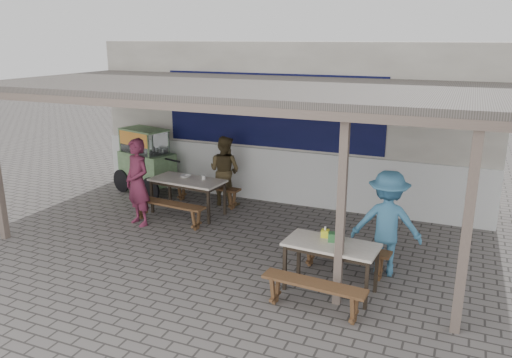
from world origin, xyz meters
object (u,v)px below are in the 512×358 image
object	(u,v)px
bench_left_wall	(206,190)
condiment_jar	(204,177)
bench_left_street	(168,207)
bench_right_street	(314,290)
patron_street_side	(138,182)
table_right	(331,249)
patron_wall_side	(225,171)
condiment_bowl	(186,176)
bench_right_wall	(344,253)
table_left	(188,183)
vendor_cart	(146,159)
tissue_box	(325,233)
donation_box	(335,237)
patron_right_table	(387,223)

from	to	relation	value
bench_left_wall	condiment_jar	bearing A→B (deg)	-60.33
bench_left_street	bench_right_street	size ratio (longest dim) A/B	1.15
patron_street_side	table_right	bearing A→B (deg)	5.40
patron_wall_side	condiment_bowl	distance (m)	0.93
patron_wall_side	bench_left_wall	bearing A→B (deg)	34.21
bench_right_wall	condiment_bowl	bearing A→B (deg)	162.11
condiment_jar	table_left	bearing A→B (deg)	-157.34
condiment_jar	patron_street_side	bearing A→B (deg)	-130.41
table_left	bench_right_wall	xyz separation A→B (m)	(3.66, -1.41, -0.34)
patron_street_side	condiment_bowl	size ratio (longest dim) A/B	8.19
table_left	bench_left_wall	distance (m)	0.76
patron_street_side	condiment_jar	size ratio (longest dim) A/B	19.53
vendor_cart	bench_left_street	bearing A→B (deg)	-29.01
tissue_box	condiment_jar	size ratio (longest dim) A/B	1.26
bench_right_street	bench_right_wall	xyz separation A→B (m)	(0.10, 1.35, 0.00)
bench_left_wall	patron_street_side	bearing A→B (deg)	-106.79
bench_right_wall	donation_box	bearing A→B (deg)	-88.22
table_left	tissue_box	size ratio (longest dim) A/B	14.36
table_right	vendor_cart	size ratio (longest dim) A/B	0.69
bench_left_street	tissue_box	world-z (taller)	tissue_box
bench_right_street	condiment_jar	xyz separation A→B (m)	(-3.25, 2.89, 0.46)
table_right	donation_box	distance (m)	0.17
table_left	bench_left_wall	world-z (taller)	table_left
bench_right_street	bench_left_wall	bearing A→B (deg)	139.58
condiment_bowl	patron_right_table	bearing A→B (deg)	-16.51
condiment_bowl	donation_box	bearing A→B (deg)	-29.35
bench_left_street	patron_wall_side	distance (m)	1.68
table_right	patron_street_side	distance (m)	4.35
bench_left_street	vendor_cart	distance (m)	2.31
bench_left_wall	donation_box	xyz separation A→B (m)	(3.58, -2.68, 0.47)
table_left	patron_wall_side	size ratio (longest dim) A/B	1.04
vendor_cart	tissue_box	xyz separation A→B (m)	(5.12, -2.79, -0.03)
donation_box	bench_left_street	bearing A→B (deg)	160.41
bench_left_wall	patron_street_side	size ratio (longest dim) A/B	0.96
tissue_box	table_left	bearing A→B (deg)	151.40
bench_left_street	patron_right_table	distance (m)	4.36
patron_wall_side	condiment_bowl	xyz separation A→B (m)	(-0.54, -0.75, 0.01)
table_right	condiment_jar	bearing A→B (deg)	150.17
patron_right_table	donation_box	size ratio (longest dim) A/B	8.61
table_left	bench_right_wall	bearing A→B (deg)	-16.18
table_left	condiment_bowl	world-z (taller)	condiment_bowl
bench_right_wall	patron_wall_side	world-z (taller)	patron_wall_side
tissue_box	patron_wall_side	bearing A→B (deg)	137.78
patron_street_side	bench_right_wall	bearing A→B (deg)	14.37
table_right	patron_wall_side	distance (m)	4.34
bench_left_street	bench_right_wall	bearing A→B (deg)	-6.21
donation_box	patron_street_side	bearing A→B (deg)	165.56
vendor_cart	patron_wall_side	bearing A→B (deg)	14.59
bench_right_street	condiment_jar	bearing A→B (deg)	142.40
table_left	patron_wall_side	bearing A→B (deg)	68.35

